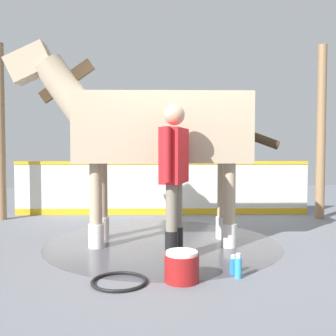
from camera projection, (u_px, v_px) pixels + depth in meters
ground_plane at (184, 243)px, 5.21m from camera, size 16.00×16.00×0.02m
wet_patch at (163, 242)px, 5.18m from camera, size 3.16×3.16×0.00m
barrier_wall at (162, 190)px, 7.44m from camera, size 5.70×0.49×1.04m
roof_post_near at (1, 132)px, 6.84m from camera, size 0.16×0.16×3.16m
roof_post_far at (321, 133)px, 6.95m from camera, size 0.16×0.16×3.16m
horse at (153, 131)px, 5.11m from camera, size 3.66×1.05×2.69m
handler at (174, 169)px, 4.34m from camera, size 0.39×0.66×1.78m
wash_bucket at (182, 267)px, 3.64m from camera, size 0.34×0.34×0.29m
bottle_shampoo at (238, 267)px, 3.74m from camera, size 0.07×0.07×0.25m
bottle_spray at (233, 265)px, 3.88m from camera, size 0.07×0.07×0.19m
hose_coil at (119, 281)px, 3.60m from camera, size 0.54×0.54×0.03m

